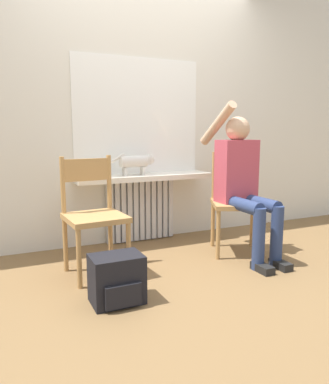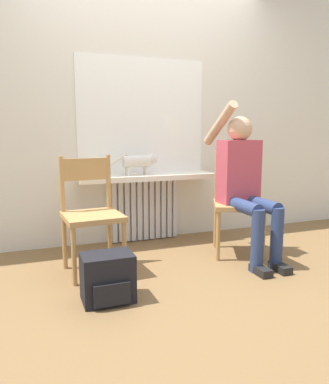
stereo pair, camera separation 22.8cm
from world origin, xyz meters
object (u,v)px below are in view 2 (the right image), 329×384
(chair_left, at_px, (91,212))
(cat, at_px, (140,161))
(backpack, at_px, (108,278))
(chair_right, at_px, (238,201))
(person, at_px, (245,179))

(chair_left, relative_size, cat, 1.94)
(chair_left, bearing_deg, backpack, -94.01)
(chair_left, xyz_separation_m, chair_right, (1.30, -0.00, 0.00))
(chair_left, distance_m, person, 1.31)
(backpack, bearing_deg, chair_right, 23.20)
(cat, bearing_deg, chair_left, -135.81)
(chair_left, distance_m, chair_right, 1.30)
(chair_left, distance_m, backpack, 0.64)
(person, distance_m, cat, 0.99)
(chair_left, bearing_deg, chair_right, -4.43)
(person, relative_size, cat, 2.90)
(chair_left, height_order, cat, chair_left)
(person, bearing_deg, chair_right, 81.42)
(person, bearing_deg, backpack, -161.02)
(chair_left, relative_size, person, 0.67)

